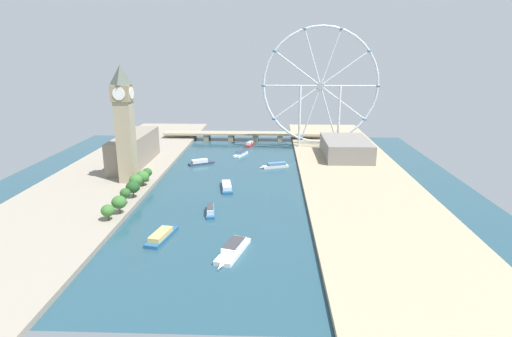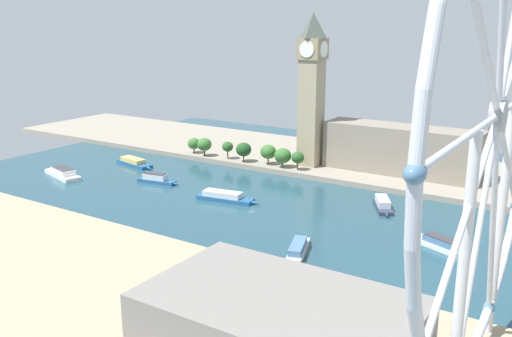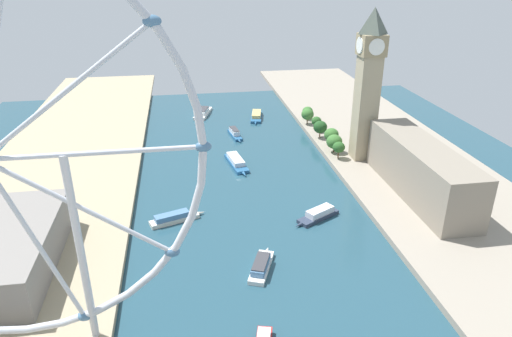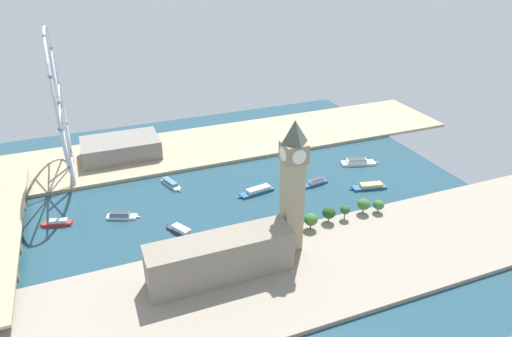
{
  "view_description": "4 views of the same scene",
  "coord_description": "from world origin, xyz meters",
  "px_view_note": "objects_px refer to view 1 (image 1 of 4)",
  "views": [
    {
      "loc": [
        33.2,
        -319.91,
        101.67
      ],
      "look_at": [
        21.12,
        -0.47,
        11.95
      ],
      "focal_mm": 29.49,
      "sensor_mm": 36.0,
      "label": 1
    },
    {
      "loc": [
        217.15,
        143.43,
        87.67
      ],
      "look_at": [
        -22.77,
        -12.0,
        12.45
      ],
      "focal_mm": 39.73,
      "sensor_mm": 36.0,
      "label": 2
    },
    {
      "loc": [
        29.36,
        244.7,
        115.61
      ],
      "look_at": [
        -5.77,
        28.48,
        17.08
      ],
      "focal_mm": 32.71,
      "sensor_mm": 36.0,
      "label": 3
    },
    {
      "loc": [
        -298.4,
        102.32,
        186.77
      ],
      "look_at": [
        1.07,
        -16.11,
        21.6
      ],
      "focal_mm": 31.98,
      "sensor_mm": 36.0,
      "label": 4
    }
  ],
  "objects_px": {
    "tour_boat_1": "(250,144)",
    "tour_boat_6": "(275,165)",
    "ferris_wheel": "(321,86)",
    "tour_boat_2": "(201,162)",
    "tour_boat_0": "(227,186)",
    "clock_tower": "(125,123)",
    "tour_boat_5": "(210,210)",
    "tour_boat_3": "(241,153)",
    "parliament_block": "(134,149)",
    "river_bridge": "(243,134)",
    "tour_boat_4": "(233,249)",
    "tour_boat_7": "(162,235)",
    "riverside_hall": "(346,148)"
  },
  "relations": [
    {
      "from": "river_bridge",
      "to": "tour_boat_2",
      "type": "relative_size",
      "value": 7.41
    },
    {
      "from": "clock_tower",
      "to": "riverside_hall",
      "type": "xyz_separation_m",
      "value": [
        182.78,
        86.8,
        -37.91
      ]
    },
    {
      "from": "tour_boat_0",
      "to": "tour_boat_5",
      "type": "xyz_separation_m",
      "value": [
        -5.16,
        -50.66,
        0.24
      ]
    },
    {
      "from": "parliament_block",
      "to": "riverside_hall",
      "type": "height_order",
      "value": "parliament_block"
    },
    {
      "from": "ferris_wheel",
      "to": "tour_boat_5",
      "type": "xyz_separation_m",
      "value": [
        -88.97,
        -187.72,
        -64.16
      ]
    },
    {
      "from": "clock_tower",
      "to": "river_bridge",
      "type": "distance_m",
      "value": 195.71
    },
    {
      "from": "parliament_block",
      "to": "tour_boat_7",
      "type": "bearing_deg",
      "value": -67.37
    },
    {
      "from": "clock_tower",
      "to": "tour_boat_6",
      "type": "distance_m",
      "value": 136.16
    },
    {
      "from": "tour_boat_4",
      "to": "river_bridge",
      "type": "bearing_deg",
      "value": -161.23
    },
    {
      "from": "tour_boat_6",
      "to": "tour_boat_7",
      "type": "xyz_separation_m",
      "value": [
        -64.86,
        -151.76,
        -0.07
      ]
    },
    {
      "from": "tour_boat_7",
      "to": "river_bridge",
      "type": "bearing_deg",
      "value": 5.62
    },
    {
      "from": "tour_boat_0",
      "to": "tour_boat_1",
      "type": "bearing_deg",
      "value": -13.15
    },
    {
      "from": "tour_boat_4",
      "to": "clock_tower",
      "type": "bearing_deg",
      "value": -124.7
    },
    {
      "from": "tour_boat_0",
      "to": "tour_boat_6",
      "type": "height_order",
      "value": "tour_boat_0"
    },
    {
      "from": "tour_boat_6",
      "to": "tour_boat_3",
      "type": "bearing_deg",
      "value": -71.13
    },
    {
      "from": "ferris_wheel",
      "to": "tour_boat_0",
      "type": "distance_m",
      "value": 173.08
    },
    {
      "from": "tour_boat_3",
      "to": "tour_boat_4",
      "type": "relative_size",
      "value": 0.71
    },
    {
      "from": "tour_boat_0",
      "to": "tour_boat_1",
      "type": "height_order",
      "value": "tour_boat_1"
    },
    {
      "from": "tour_boat_1",
      "to": "tour_boat_5",
      "type": "height_order",
      "value": "tour_boat_5"
    },
    {
      "from": "ferris_wheel",
      "to": "tour_boat_2",
      "type": "height_order",
      "value": "ferris_wheel"
    },
    {
      "from": "tour_boat_7",
      "to": "tour_boat_3",
      "type": "bearing_deg",
      "value": 2.79
    },
    {
      "from": "tour_boat_3",
      "to": "tour_boat_5",
      "type": "height_order",
      "value": "tour_boat_5"
    },
    {
      "from": "river_bridge",
      "to": "tour_boat_6",
      "type": "bearing_deg",
      "value": -72.74
    },
    {
      "from": "tour_boat_4",
      "to": "tour_boat_6",
      "type": "height_order",
      "value": "tour_boat_4"
    },
    {
      "from": "clock_tower",
      "to": "tour_boat_2",
      "type": "distance_m",
      "value": 91.36
    },
    {
      "from": "ferris_wheel",
      "to": "tour_boat_6",
      "type": "height_order",
      "value": "ferris_wheel"
    },
    {
      "from": "river_bridge",
      "to": "tour_boat_6",
      "type": "relative_size",
      "value": 6.78
    },
    {
      "from": "parliament_block",
      "to": "tour_boat_6",
      "type": "distance_m",
      "value": 127.51
    },
    {
      "from": "tour_boat_3",
      "to": "tour_boat_2",
      "type": "bearing_deg",
      "value": -21.95
    },
    {
      "from": "clock_tower",
      "to": "parliament_block",
      "type": "bearing_deg",
      "value": 102.67
    },
    {
      "from": "river_bridge",
      "to": "tour_boat_0",
      "type": "bearing_deg",
      "value": -90.25
    },
    {
      "from": "clock_tower",
      "to": "parliament_block",
      "type": "height_order",
      "value": "clock_tower"
    },
    {
      "from": "tour_boat_2",
      "to": "clock_tower",
      "type": "bearing_deg",
      "value": -155.04
    },
    {
      "from": "tour_boat_1",
      "to": "tour_boat_2",
      "type": "xyz_separation_m",
      "value": [
        -41.89,
        -80.96,
        0.06
      ]
    },
    {
      "from": "tour_boat_1",
      "to": "tour_boat_4",
      "type": "height_order",
      "value": "tour_boat_4"
    },
    {
      "from": "tour_boat_6",
      "to": "clock_tower",
      "type": "bearing_deg",
      "value": 6.49
    },
    {
      "from": "tour_boat_3",
      "to": "tour_boat_5",
      "type": "xyz_separation_m",
      "value": [
        -8.13,
        -157.53,
        0.22
      ]
    },
    {
      "from": "tour_boat_6",
      "to": "tour_boat_0",
      "type": "bearing_deg",
      "value": 39.6
    },
    {
      "from": "parliament_block",
      "to": "tour_boat_4",
      "type": "bearing_deg",
      "value": -57.76
    },
    {
      "from": "riverside_hall",
      "to": "tour_boat_2",
      "type": "relative_size",
      "value": 2.74
    },
    {
      "from": "tour_boat_1",
      "to": "tour_boat_0",
      "type": "bearing_deg",
      "value": -169.27
    },
    {
      "from": "clock_tower",
      "to": "tour_boat_5",
      "type": "bearing_deg",
      "value": -38.71
    },
    {
      "from": "parliament_block",
      "to": "river_bridge",
      "type": "xyz_separation_m",
      "value": [
        89.64,
        122.68,
        -9.59
      ]
    },
    {
      "from": "river_bridge",
      "to": "parliament_block",
      "type": "bearing_deg",
      "value": -126.15
    },
    {
      "from": "riverside_hall",
      "to": "tour_boat_1",
      "type": "bearing_deg",
      "value": 148.85
    },
    {
      "from": "tour_boat_1",
      "to": "tour_boat_6",
      "type": "height_order",
      "value": "tour_boat_1"
    },
    {
      "from": "riverside_hall",
      "to": "tour_boat_4",
      "type": "relative_size",
      "value": 1.91
    },
    {
      "from": "river_bridge",
      "to": "tour_boat_7",
      "type": "distance_m",
      "value": 272.29
    },
    {
      "from": "clock_tower",
      "to": "river_bridge",
      "type": "bearing_deg",
      "value": 65.9
    },
    {
      "from": "ferris_wheel",
      "to": "tour_boat_3",
      "type": "height_order",
      "value": "ferris_wheel"
    }
  ]
}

